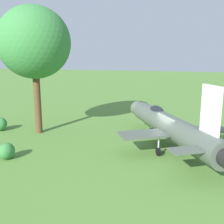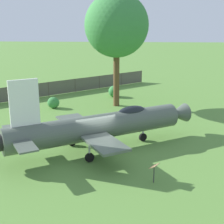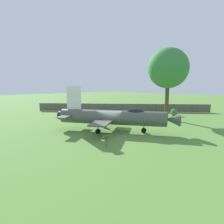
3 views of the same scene
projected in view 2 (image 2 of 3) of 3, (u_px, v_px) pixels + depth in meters
The scene contains 7 objects.
ground_plane at pixel (97, 150), 23.28m from camera, with size 200.00×200.00×0.00m, color #568438.
display_jet at pixel (102, 126), 22.96m from camera, with size 13.37×9.88×5.42m.
shade_tree at pixel (117, 26), 32.54m from camera, with size 6.29×6.39×11.29m.
perimeter_fence at pixel (19, 92), 36.70m from camera, with size 27.70×22.59×1.67m.
shrub_near_fence at pixel (53, 103), 33.68m from camera, with size 1.21×1.05×1.14m.
shrub_by_tree at pixel (114, 91), 38.38m from camera, with size 1.18×1.30×1.29m.
info_plaque at pixel (154, 169), 18.50m from camera, with size 0.65×0.72×1.14m.
Camera 2 is at (2.30, -21.52, 9.03)m, focal length 53.38 mm.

